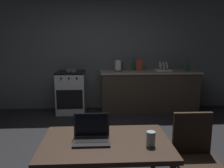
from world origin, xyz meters
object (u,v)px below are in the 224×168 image
object	(u,v)px
chair	(195,154)
drinking_glass	(151,139)
dish_rack	(163,69)
dining_table	(106,149)
frying_pan	(72,70)
bottle_b	(134,65)
laptop	(91,136)
cereal_box	(139,65)
bottle	(187,66)
electric_kettle	(118,66)
stove_oven	(71,92)

from	to	relation	value
chair	drinking_glass	xyz separation A→B (m)	(-0.48, -0.20, 0.25)
chair	dish_rack	size ratio (longest dim) A/B	2.66
dining_table	frying_pan	bearing A→B (deg)	101.42
bottle_b	dining_table	bearing A→B (deg)	-102.27
laptop	frying_pan	size ratio (longest dim) A/B	0.79
laptop	dish_rack	bearing A→B (deg)	64.12
drinking_glass	cereal_box	bearing A→B (deg)	82.25
bottle	frying_pan	size ratio (longest dim) A/B	0.60
electric_kettle	bottle_b	xyz separation A→B (m)	(0.35, 0.08, 0.01)
drinking_glass	frying_pan	bearing A→B (deg)	107.12
stove_oven	dish_rack	xyz separation A→B (m)	(2.03, 0.00, 0.50)
stove_oven	dish_rack	bearing A→B (deg)	0.07
frying_pan	laptop	bearing A→B (deg)	-80.77
frying_pan	bottle_b	distance (m)	1.37
laptop	cereal_box	world-z (taller)	cereal_box
dining_table	cereal_box	xyz separation A→B (m)	(0.83, 3.23, 0.40)
dining_table	drinking_glass	xyz separation A→B (m)	(0.37, -0.12, 0.14)
bottle	laptop	bearing A→B (deg)	-122.44
frying_pan	electric_kettle	bearing A→B (deg)	1.67
laptop	dish_rack	world-z (taller)	dish_rack
bottle	frying_pan	world-z (taller)	bottle
dining_table	frying_pan	distance (m)	3.26
bottle_b	bottle	bearing A→B (deg)	-6.41
cereal_box	bottle_b	world-z (taller)	bottle_b
dish_rack	chair	bearing A→B (deg)	-99.21
chair	frying_pan	xyz separation A→B (m)	(-1.49, 3.10, 0.41)
cereal_box	chair	bearing A→B (deg)	-89.60
stove_oven	drinking_glass	xyz separation A→B (m)	(1.04, -3.32, 0.32)
chair	electric_kettle	bearing A→B (deg)	110.03
dining_table	chair	size ratio (longest dim) A/B	1.25
laptop	electric_kettle	distance (m)	3.25
frying_pan	bottle_b	size ratio (longest dim) A/B	1.47
drinking_glass	cereal_box	distance (m)	3.38
frying_pan	dining_table	bearing A→B (deg)	-78.58
laptop	electric_kettle	world-z (taller)	electric_kettle
chair	bottle_b	bearing A→B (deg)	103.65
dining_table	dish_rack	distance (m)	3.50
bottle	chair	bearing A→B (deg)	-108.39
electric_kettle	drinking_glass	world-z (taller)	electric_kettle
dining_table	laptop	size ratio (longest dim) A/B	3.54
bottle	frying_pan	xyz separation A→B (m)	(-2.51, 0.02, -0.09)
cereal_box	bottle_b	size ratio (longest dim) A/B	0.93
dish_rack	bottle_b	xyz separation A→B (m)	(-0.64, 0.08, 0.08)
dining_table	bottle_b	distance (m)	3.39
bottle_b	stove_oven	bearing A→B (deg)	-176.59
cereal_box	dish_rack	size ratio (longest dim) A/B	0.76
stove_oven	chair	distance (m)	3.47
electric_kettle	frying_pan	xyz separation A→B (m)	(-1.01, -0.03, -0.09)
chair	drinking_glass	world-z (taller)	chair
bottle	dish_rack	world-z (taller)	bottle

